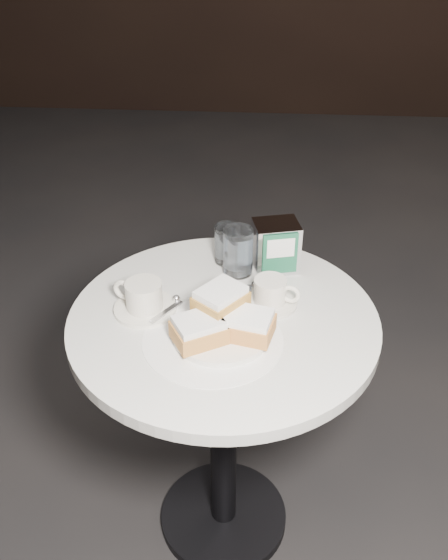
% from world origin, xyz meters
% --- Properties ---
extents(ground, '(7.00, 7.00, 0.00)m').
position_xyz_m(ground, '(0.00, 0.00, 0.00)').
color(ground, black).
rests_on(ground, ground).
extents(cafe_table, '(0.70, 0.70, 0.74)m').
position_xyz_m(cafe_table, '(0.00, 0.00, 0.55)').
color(cafe_table, black).
rests_on(cafe_table, ground).
extents(sugar_spill, '(0.35, 0.35, 0.00)m').
position_xyz_m(sugar_spill, '(-0.02, -0.08, 0.75)').
color(sugar_spill, white).
rests_on(sugar_spill, cafe_table).
extents(beignet_plate, '(0.25, 0.25, 0.10)m').
position_xyz_m(beignet_plate, '(0.00, -0.07, 0.78)').
color(beignet_plate, silver).
rests_on(beignet_plate, cafe_table).
extents(coffee_cup_left, '(0.18, 0.18, 0.07)m').
position_xyz_m(coffee_cup_left, '(-0.18, 0.01, 0.78)').
color(coffee_cup_left, silver).
rests_on(coffee_cup_left, cafe_table).
extents(coffee_cup_right, '(0.16, 0.16, 0.07)m').
position_xyz_m(coffee_cup_right, '(0.10, 0.05, 0.77)').
color(coffee_cup_right, beige).
rests_on(coffee_cup_right, cafe_table).
extents(water_glass_left, '(0.06, 0.06, 0.10)m').
position_xyz_m(water_glass_left, '(-0.01, 0.23, 0.79)').
color(water_glass_left, silver).
rests_on(water_glass_left, cafe_table).
extents(water_glass_right, '(0.09, 0.09, 0.12)m').
position_xyz_m(water_glass_right, '(0.02, 0.18, 0.80)').
color(water_glass_right, white).
rests_on(water_glass_right, cafe_table).
extents(napkin_dispenser, '(0.12, 0.11, 0.13)m').
position_xyz_m(napkin_dispenser, '(0.11, 0.21, 0.81)').
color(napkin_dispenser, silver).
rests_on(napkin_dispenser, cafe_table).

